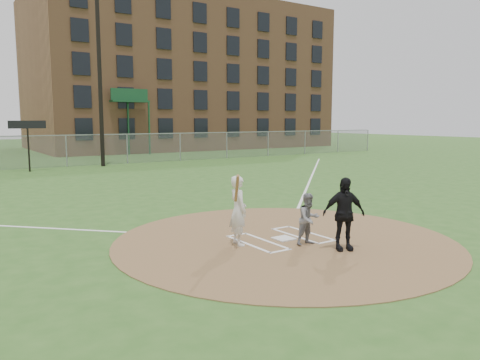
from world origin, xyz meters
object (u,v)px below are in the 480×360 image
umpire (344,214)px  batter_at_plate (238,210)px  home_plate (284,238)px  catcher (309,219)px

umpire → batter_at_plate: batter_at_plate is taller
home_plate → catcher: bearing=-76.2°
catcher → batter_at_plate: size_ratio=0.70×
catcher → batter_at_plate: batter_at_plate is taller
home_plate → batter_at_plate: bearing=171.2°
catcher → umpire: umpire is taller
home_plate → umpire: size_ratio=0.28×
home_plate → batter_at_plate: (-1.23, 0.19, 0.82)m
catcher → batter_at_plate: bearing=148.1°
batter_at_plate → umpire: bearing=-43.7°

